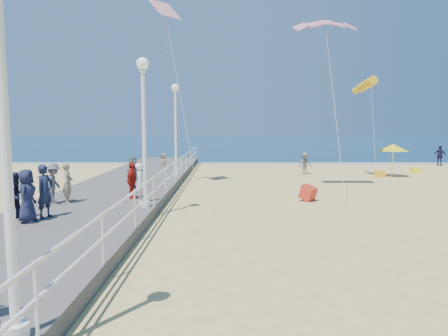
{
  "coord_description": "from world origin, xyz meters",
  "views": [
    {
      "loc": [
        -2.42,
        -14.28,
        3.35
      ],
      "look_at": [
        -2.5,
        2.0,
        1.6
      ],
      "focal_mm": 32.0,
      "sensor_mm": 36.0,
      "label": 1
    }
  ],
  "objects_px": {
    "spectator_5": "(133,172)",
    "spectator_3": "(132,181)",
    "beach_walker_c": "(164,163)",
    "beach_chair_right": "(416,171)",
    "toddler_held": "(145,170)",
    "lamp_post_far": "(176,120)",
    "beach_walker_b": "(440,156)",
    "spectator_6": "(68,183)",
    "box_kite": "(308,194)",
    "spectator_0": "(45,191)",
    "beach_umbrella": "(393,148)",
    "spectator_4": "(27,196)",
    "spectator_2": "(54,183)",
    "lamp_post_mid": "(144,116)",
    "lamp_post_near": "(3,102)",
    "beach_chair_left": "(380,174)",
    "spectator_7": "(17,196)",
    "beach_walker_a": "(305,163)",
    "woman_holding_toddler": "(140,183)"
  },
  "relations": [
    {
      "from": "spectator_3",
      "to": "beach_umbrella",
      "type": "xyz_separation_m",
      "value": [
        14.59,
        9.94,
        0.78
      ]
    },
    {
      "from": "toddler_held",
      "to": "spectator_4",
      "type": "relative_size",
      "value": 0.46
    },
    {
      "from": "spectator_3",
      "to": "beach_walker_b",
      "type": "height_order",
      "value": "spectator_3"
    },
    {
      "from": "beach_walker_b",
      "to": "spectator_2",
      "type": "bearing_deg",
      "value": 82.66
    },
    {
      "from": "spectator_6",
      "to": "box_kite",
      "type": "xyz_separation_m",
      "value": [
        9.67,
        2.48,
        -0.87
      ]
    },
    {
      "from": "spectator_4",
      "to": "beach_umbrella",
      "type": "xyz_separation_m",
      "value": [
        16.86,
        13.89,
        0.69
      ]
    },
    {
      "from": "toddler_held",
      "to": "beach_chair_left",
      "type": "relative_size",
      "value": 1.37
    },
    {
      "from": "beach_walker_c",
      "to": "beach_chair_right",
      "type": "bearing_deg",
      "value": 54.22
    },
    {
      "from": "spectator_5",
      "to": "lamp_post_mid",
      "type": "bearing_deg",
      "value": -145.79
    },
    {
      "from": "lamp_post_mid",
      "to": "spectator_4",
      "type": "relative_size",
      "value": 3.26
    },
    {
      "from": "lamp_post_mid",
      "to": "beach_walker_b",
      "type": "distance_m",
      "value": 28.03
    },
    {
      "from": "lamp_post_mid",
      "to": "spectator_0",
      "type": "height_order",
      "value": "lamp_post_mid"
    },
    {
      "from": "lamp_post_far",
      "to": "toddler_held",
      "type": "height_order",
      "value": "lamp_post_far"
    },
    {
      "from": "spectator_6",
      "to": "box_kite",
      "type": "distance_m",
      "value": 10.02
    },
    {
      "from": "beach_walker_b",
      "to": "spectator_3",
      "type": "bearing_deg",
      "value": 84.35
    },
    {
      "from": "beach_walker_a",
      "to": "box_kite",
      "type": "height_order",
      "value": "beach_walker_a"
    },
    {
      "from": "spectator_0",
      "to": "beach_walker_c",
      "type": "distance_m",
      "value": 14.94
    },
    {
      "from": "spectator_3",
      "to": "beach_walker_b",
      "type": "relative_size",
      "value": 0.87
    },
    {
      "from": "spectator_4",
      "to": "spectator_6",
      "type": "xyz_separation_m",
      "value": [
        0.03,
        3.08,
        -0.05
      ]
    },
    {
      "from": "toddler_held",
      "to": "beach_chair_left",
      "type": "xyz_separation_m",
      "value": [
        13.06,
        10.53,
        -1.43
      ]
    },
    {
      "from": "spectator_2",
      "to": "beach_umbrella",
      "type": "xyz_separation_m",
      "value": [
        17.3,
        10.95,
        0.74
      ]
    },
    {
      "from": "spectator_3",
      "to": "beach_walker_b",
      "type": "xyz_separation_m",
      "value": [
        21.52,
        17.15,
        -0.3
      ]
    },
    {
      "from": "spectator_2",
      "to": "spectator_3",
      "type": "height_order",
      "value": "spectator_2"
    },
    {
      "from": "lamp_post_mid",
      "to": "box_kite",
      "type": "relative_size",
      "value": 8.87
    },
    {
      "from": "lamp_post_far",
      "to": "beach_chair_right",
      "type": "relative_size",
      "value": 9.67
    },
    {
      "from": "spectator_5",
      "to": "spectator_3",
      "type": "bearing_deg",
      "value": -152.46
    },
    {
      "from": "beach_walker_b",
      "to": "beach_chair_right",
      "type": "height_order",
      "value": "beach_walker_b"
    },
    {
      "from": "lamp_post_mid",
      "to": "beach_umbrella",
      "type": "relative_size",
      "value": 2.49
    },
    {
      "from": "lamp_post_near",
      "to": "box_kite",
      "type": "relative_size",
      "value": 8.87
    },
    {
      "from": "beach_chair_right",
      "to": "box_kite",
      "type": "bearing_deg",
      "value": -133.23
    },
    {
      "from": "beach_chair_right",
      "to": "spectator_3",
      "type": "bearing_deg",
      "value": -145.26
    },
    {
      "from": "lamp_post_mid",
      "to": "box_kite",
      "type": "distance_m",
      "value": 8.05
    },
    {
      "from": "beach_umbrella",
      "to": "lamp_post_near",
      "type": "bearing_deg",
      "value": -123.8
    },
    {
      "from": "toddler_held",
      "to": "spectator_5",
      "type": "relative_size",
      "value": 0.5
    },
    {
      "from": "spectator_2",
      "to": "spectator_6",
      "type": "height_order",
      "value": "spectator_6"
    },
    {
      "from": "lamp_post_near",
      "to": "spectator_3",
      "type": "distance_m",
      "value": 10.91
    },
    {
      "from": "lamp_post_far",
      "to": "beach_chair_right",
      "type": "height_order",
      "value": "lamp_post_far"
    },
    {
      "from": "spectator_4",
      "to": "beach_walker_c",
      "type": "relative_size",
      "value": 1.13
    },
    {
      "from": "lamp_post_mid",
      "to": "spectator_4",
      "type": "distance_m",
      "value": 4.62
    },
    {
      "from": "spectator_4",
      "to": "spectator_5",
      "type": "distance_m",
      "value": 6.84
    },
    {
      "from": "lamp_post_near",
      "to": "beach_walker_c",
      "type": "xyz_separation_m",
      "value": [
        -1.38,
        22.1,
        -2.94
      ]
    },
    {
      "from": "lamp_post_far",
      "to": "beach_umbrella",
      "type": "relative_size",
      "value": 2.49
    },
    {
      "from": "toddler_held",
      "to": "box_kite",
      "type": "height_order",
      "value": "toddler_held"
    },
    {
      "from": "spectator_3",
      "to": "spectator_7",
      "type": "xyz_separation_m",
      "value": [
        -2.79,
        -3.52,
        0.01
      ]
    },
    {
      "from": "spectator_4",
      "to": "beach_chair_left",
      "type": "relative_size",
      "value": 2.97
    },
    {
      "from": "beach_chair_left",
      "to": "spectator_7",
      "type": "bearing_deg",
      "value": -141.11
    },
    {
      "from": "spectator_5",
      "to": "beach_chair_right",
      "type": "height_order",
      "value": "spectator_5"
    },
    {
      "from": "lamp_post_mid",
      "to": "toddler_held",
      "type": "relative_size",
      "value": 7.08
    },
    {
      "from": "woman_holding_toddler",
      "to": "spectator_7",
      "type": "distance_m",
      "value": 4.25
    },
    {
      "from": "spectator_4",
      "to": "beach_umbrella",
      "type": "distance_m",
      "value": 21.85
    }
  ]
}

